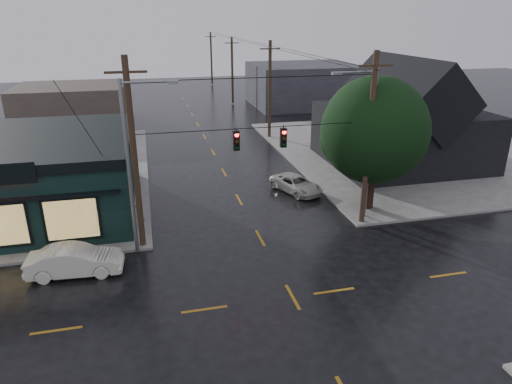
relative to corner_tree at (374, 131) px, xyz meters
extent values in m
plane|color=black|center=(-7.83, -8.40, -5.26)|extent=(160.00, 160.00, 0.00)
cube|color=slate|center=(12.17, 11.60, -5.18)|extent=(28.00, 28.00, 0.15)
cube|color=black|center=(7.17, 8.60, -2.86)|extent=(12.00, 11.00, 4.50)
cylinder|color=black|center=(0.00, 0.00, -3.29)|extent=(0.70, 0.70, 3.63)
sphere|color=black|center=(0.00, 0.00, 0.02)|extent=(6.65, 6.65, 6.65)
cylinder|color=black|center=(-7.83, -1.90, 1.04)|extent=(13.00, 0.04, 0.04)
cube|color=#41322F|center=(-21.83, 31.60, -3.06)|extent=(12.00, 10.00, 4.40)
cube|color=#2B2B30|center=(8.17, 36.60, -2.46)|extent=(14.00, 12.00, 5.60)
imported|color=white|center=(-17.53, -4.02, -4.52)|extent=(4.57, 1.82, 1.48)
imported|color=#B7B2A9|center=(-3.54, 4.10, -4.67)|extent=(3.40, 4.68, 1.18)
camera|label=1|loc=(-13.55, -24.98, 6.60)|focal=32.00mm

